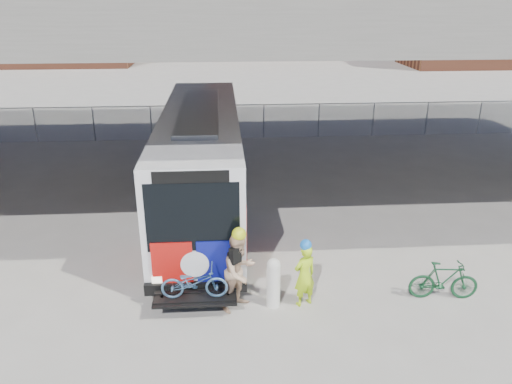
{
  "coord_description": "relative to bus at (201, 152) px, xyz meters",
  "views": [
    {
      "loc": [
        -1.24,
        -14.26,
        7.25
      ],
      "look_at": [
        -0.26,
        -0.03,
        1.6
      ],
      "focal_mm": 35.0,
      "sensor_mm": 36.0,
      "label": 1
    }
  ],
  "objects": [
    {
      "name": "chainlink_fence",
      "position": [
        2.0,
        9.39,
        -0.69
      ],
      "size": [
        30.0,
        0.06,
        30.0
      ],
      "color": "gray",
      "rests_on": "ground"
    },
    {
      "name": "bollard",
      "position": [
        1.92,
        -6.33,
        -1.41
      ],
      "size": [
        0.34,
        0.34,
        1.31
      ],
      "color": "silver",
      "rests_on": "ground"
    },
    {
      "name": "cyclist_hivis",
      "position": [
        2.69,
        -6.33,
        -1.24
      ],
      "size": [
        0.71,
        0.61,
        1.81
      ],
      "rotation": [
        0.0,
        0.0,
        3.58
      ],
      "color": "#BCEE19",
      "rests_on": "ground"
    },
    {
      "name": "brick_buildings",
      "position": [
        3.23,
        45.61,
        3.31
      ],
      "size": [
        54.0,
        22.0,
        12.0
      ],
      "color": "brown",
      "rests_on": "ground"
    },
    {
      "name": "overpass",
      "position": [
        2.0,
        1.39,
        4.43
      ],
      "size": [
        40.0,
        16.0,
        7.95
      ],
      "color": "#605E59",
      "rests_on": "ground"
    },
    {
      "name": "bike_parked",
      "position": [
        6.25,
        -6.33,
        -1.59
      ],
      "size": [
        1.78,
        0.66,
        1.05
      ],
      "primitive_type": "imported",
      "rotation": [
        0.0,
        0.0,
        1.47
      ],
      "color": "#164626",
      "rests_on": "ground"
    },
    {
      "name": "ground",
      "position": [
        2.0,
        -2.61,
        -2.11
      ],
      "size": [
        160.0,
        160.0,
        0.0
      ],
      "primitive_type": "plane",
      "color": "#9E9991",
      "rests_on": "ground"
    },
    {
      "name": "bus",
      "position": [
        0.0,
        0.0,
        0.0
      ],
      "size": [
        2.67,
        12.9,
        3.69
      ],
      "color": "silver",
      "rests_on": "ground"
    },
    {
      "name": "cyclist_tan",
      "position": [
        1.08,
        -6.34,
        -1.08
      ],
      "size": [
        1.22,
        1.21,
        2.18
      ],
      "rotation": [
        0.0,
        0.0,
        0.74
      ],
      "color": "tan",
      "rests_on": "ground"
    }
  ]
}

